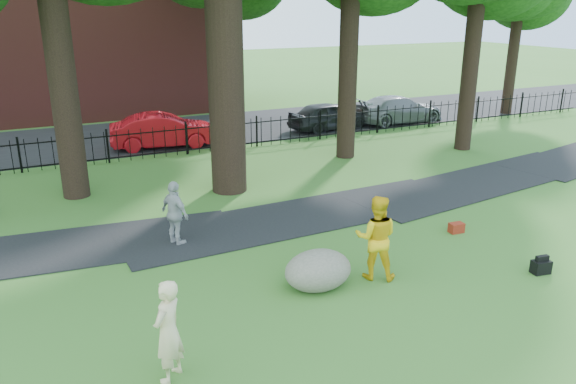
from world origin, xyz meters
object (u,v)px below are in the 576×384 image
boulder (318,268)px  red_sedan (164,131)px  woman (168,331)px  man (376,237)px

boulder → red_sedan: red_sedan is taller
woman → red_sedan: size_ratio=0.40×
boulder → woman: bearing=-154.5°
woman → man: 5.14m
woman → red_sedan: 15.51m
woman → red_sedan: bearing=-146.9°
woman → boulder: bearing=161.7°
boulder → red_sedan: size_ratio=0.34×
red_sedan → boulder: bearing=-171.7°
boulder → red_sedan: bearing=90.2°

